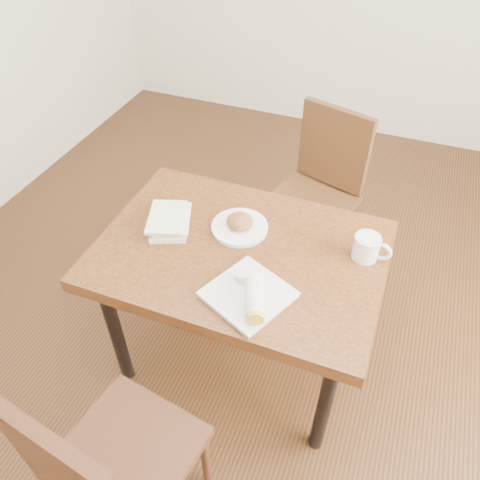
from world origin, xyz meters
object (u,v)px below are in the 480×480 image
(chair_near, at_px, (107,465))
(chair_far, at_px, (320,184))
(book_stack, at_px, (170,221))
(plate_burrito, at_px, (250,295))
(coffee_mug, at_px, (368,247))
(plate_scone, at_px, (240,225))
(table, at_px, (240,264))

(chair_near, relative_size, chair_far, 1.00)
(chair_near, bearing_deg, book_stack, 103.70)
(chair_far, relative_size, plate_burrito, 2.67)
(chair_far, height_order, coffee_mug, chair_far)
(plate_burrito, bearing_deg, plate_scone, 116.70)
(plate_scone, bearing_deg, chair_far, 74.97)
(chair_near, bearing_deg, table, 82.65)
(chair_near, relative_size, book_stack, 3.59)
(plate_burrito, bearing_deg, chair_near, -111.06)
(book_stack, bearing_deg, plate_burrito, -29.58)
(plate_burrito, height_order, book_stack, plate_burrito)
(table, bearing_deg, plate_scone, 111.77)
(table, height_order, chair_far, chair_far)
(chair_near, bearing_deg, plate_burrito, 68.94)
(chair_near, relative_size, plate_burrito, 2.67)
(chair_near, distance_m, coffee_mug, 1.19)
(chair_near, distance_m, plate_burrito, 0.71)
(chair_far, bearing_deg, chair_near, -98.72)
(plate_scone, height_order, book_stack, plate_scone)
(plate_scone, distance_m, coffee_mug, 0.53)
(plate_burrito, distance_m, book_stack, 0.53)
(coffee_mug, height_order, book_stack, coffee_mug)
(chair_near, xyz_separation_m, coffee_mug, (0.59, 1.00, 0.26))
(chair_near, height_order, coffee_mug, chair_near)
(table, height_order, plate_scone, plate_scone)
(book_stack, bearing_deg, chair_near, -76.30)
(chair_far, distance_m, coffee_mug, 0.81)
(plate_scone, xyz_separation_m, coffee_mug, (0.52, 0.03, 0.03))
(chair_near, bearing_deg, chair_far, 81.28)
(plate_burrito, xyz_separation_m, book_stack, (-0.46, 0.26, 0.00))
(table, bearing_deg, book_stack, 175.83)
(coffee_mug, relative_size, book_stack, 0.57)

